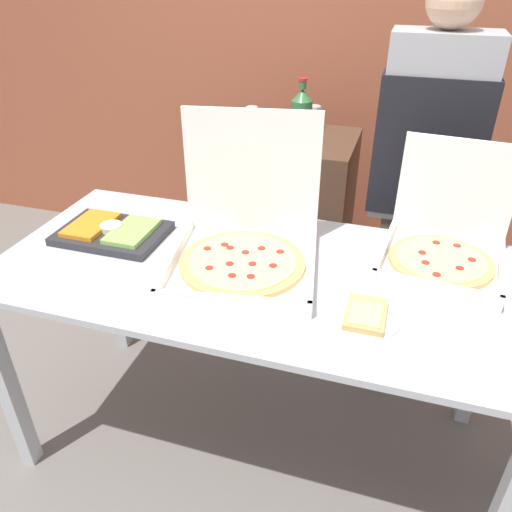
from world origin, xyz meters
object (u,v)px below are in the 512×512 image
pizza_box_far_right (245,239)px  soda_can_silver (314,118)px  paper_plate_front_right (365,315)px  veggie_tray (112,232)px  person_server_vest (422,179)px  soda_can_colored (252,119)px  pizza_box_far_left (444,244)px  soda_bottle (301,116)px

pizza_box_far_right → soda_can_silver: size_ratio=4.77×
paper_plate_front_right → veggie_tray: 1.03m
pizza_box_far_right → person_server_vest: 0.87m
paper_plate_front_right → soda_can_colored: 1.44m
pizza_box_far_left → person_server_vest: bearing=107.7°
soda_bottle → pizza_box_far_right: bearing=-89.8°
pizza_box_far_left → soda_can_colored: pizza_box_far_left is taller
paper_plate_front_right → veggie_tray: bearing=167.3°
paper_plate_front_right → veggie_tray: (-1.00, 0.23, 0.01)m
soda_can_colored → person_server_vest: (0.87, -0.36, -0.09)m
paper_plate_front_right → soda_can_silver: 1.42m
soda_bottle → person_server_vest: person_server_vest is taller
pizza_box_far_right → veggie_tray: size_ratio=1.47×
veggie_tray → soda_bottle: (0.54, 0.86, 0.26)m
pizza_box_far_left → soda_can_silver: 1.14m
pizza_box_far_right → soda_can_colored: bearing=96.4°
soda_can_silver → person_server_vest: (0.57, -0.47, -0.09)m
pizza_box_far_right → person_server_vest: bearing=38.5°
soda_bottle → soda_can_colored: soda_bottle is taller
soda_can_silver → soda_bottle: bearing=-93.1°
paper_plate_front_right → veggie_tray: veggie_tray is taller
soda_can_silver → soda_can_colored: 0.33m
veggie_tray → soda_can_silver: size_ratio=3.25×
pizza_box_far_right → soda_bottle: (-0.00, 0.87, 0.20)m
pizza_box_far_left → soda_can_silver: (-0.66, 0.92, 0.14)m
pizza_box_far_left → person_server_vest: 0.46m
person_server_vest → pizza_box_far_right: bearing=48.4°
soda_can_silver → soda_can_colored: same height
pizza_box_far_right → paper_plate_front_right: pizza_box_far_right is taller
veggie_tray → soda_can_colored: soda_can_colored is taller
paper_plate_front_right → soda_bottle: 1.21m
pizza_box_far_left → soda_bottle: size_ratio=1.48×
pizza_box_far_left → soda_bottle: bearing=141.0°
veggie_tray → soda_can_silver: soda_can_silver is taller
pizza_box_far_right → soda_bottle: bearing=80.4°
soda_can_colored → veggie_tray: bearing=-104.4°
paper_plate_front_right → person_server_vest: bearing=81.8°
soda_can_silver → person_server_vest: 0.74m
pizza_box_far_right → veggie_tray: bearing=168.9°
soda_can_silver → soda_can_colored: (-0.30, -0.12, 0.00)m
pizza_box_far_right → soda_can_colored: pizza_box_far_right is taller
pizza_box_far_left → soda_bottle: 0.97m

